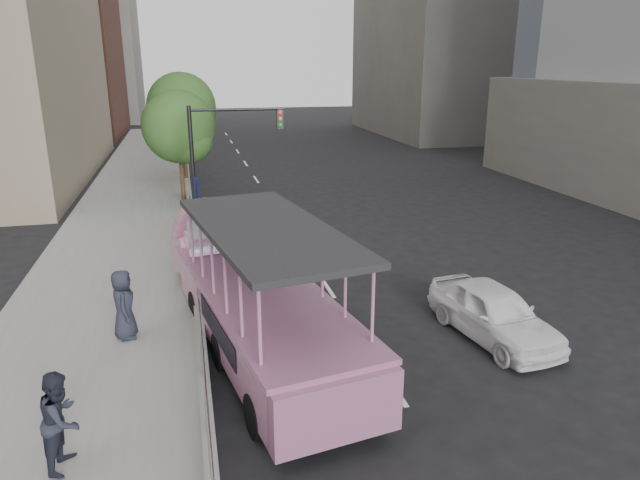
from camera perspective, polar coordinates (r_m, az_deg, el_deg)
ground at (r=14.91m, az=0.55°, el=-10.43°), size 160.00×160.00×0.00m
sidewalk at (r=23.93m, az=-18.92°, el=-0.11°), size 5.50×80.00×0.30m
kerb_wall at (r=16.16m, az=-12.07°, el=-6.66°), size 0.24×30.00×0.36m
guardrail at (r=15.90m, az=-12.22°, el=-4.48°), size 0.07×22.00×0.71m
duck_boat at (r=14.80m, az=-6.89°, el=-5.30°), size 4.25×10.65×3.45m
car at (r=15.64m, az=16.96°, el=-6.92°), size 2.29×4.42×1.44m
pedestrian_mid at (r=10.97m, az=-24.44°, el=-16.02°), size 0.83×0.99×1.79m
pedestrian_far at (r=15.06m, az=-19.05°, el=-6.11°), size 0.63×0.92×1.80m
parking_sign at (r=23.42m, az=-12.15°, el=3.85°), size 0.19×0.56×2.58m
traffic_signal at (r=25.58m, az=-10.05°, el=9.34°), size 4.20×0.32×5.20m
street_tree_near at (r=28.90m, az=-13.75°, el=10.65°), size 3.52×3.52×5.72m
street_tree_far at (r=34.83m, az=-13.50°, el=12.54°), size 3.97×3.97×6.45m
midrise_stone_b at (r=77.92m, az=-24.07°, el=18.19°), size 16.00×14.00×20.00m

